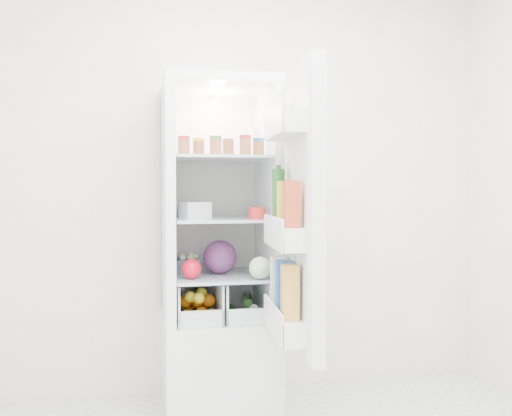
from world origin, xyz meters
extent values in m
cube|color=silver|center=(0.00, 1.50, 1.30)|extent=(3.00, 0.02, 2.60)
cube|color=white|center=(-0.20, 1.21, 0.25)|extent=(0.60, 0.60, 0.50)
cube|color=white|center=(-0.20, 1.21, 1.77)|extent=(0.60, 0.60, 0.05)
cube|color=white|center=(-0.20, 1.49, 1.12)|extent=(0.60, 0.05, 1.25)
cube|color=white|center=(-0.47, 1.21, 1.12)|extent=(0.05, 0.60, 1.25)
cube|color=white|center=(0.07, 1.21, 1.12)|extent=(0.05, 0.60, 1.25)
cube|color=white|center=(-0.20, 1.46, 1.12)|extent=(0.50, 0.01, 1.25)
sphere|color=white|center=(-0.20, 1.42, 1.71)|extent=(0.05, 0.05, 0.05)
cube|color=silver|center=(-0.20, 1.19, 0.74)|extent=(0.49, 0.53, 0.01)
cube|color=silver|center=(-0.20, 1.19, 1.05)|extent=(0.49, 0.53, 0.02)
cube|color=silver|center=(-0.20, 1.19, 1.38)|extent=(0.49, 0.53, 0.02)
cylinder|color=#B21919|center=(-0.40, 1.05, 1.43)|extent=(0.06, 0.06, 0.08)
cylinder|color=gold|center=(-0.32, 1.10, 1.43)|extent=(0.06, 0.06, 0.08)
cylinder|color=#267226|center=(-0.24, 1.02, 1.43)|extent=(0.06, 0.06, 0.08)
cylinder|color=brown|center=(-0.16, 1.12, 1.43)|extent=(0.06, 0.06, 0.08)
cylinder|color=#B21919|center=(-0.08, 1.05, 1.43)|extent=(0.06, 0.06, 0.08)
cylinder|color=#194C8C|center=(0.00, 1.10, 1.43)|extent=(0.06, 0.06, 0.08)
cylinder|color=white|center=(0.01, 1.30, 1.48)|extent=(0.05, 0.05, 0.18)
cube|color=silver|center=(-0.34, 1.15, 1.10)|extent=(0.17, 0.17, 0.09)
cylinder|color=red|center=(-0.02, 1.04, 1.09)|extent=(0.10, 0.10, 0.06)
cube|color=#B9B9BE|center=(-0.36, 1.30, 1.08)|extent=(0.21, 0.18, 0.04)
sphere|color=#4D1D56|center=(-0.19, 1.21, 0.84)|extent=(0.18, 0.18, 0.18)
sphere|color=red|center=(-0.36, 1.06, 0.80)|extent=(0.10, 0.10, 0.10)
cylinder|color=#80A6BF|center=(-0.36, 1.27, 0.78)|extent=(0.20, 0.20, 0.07)
sphere|color=#BAD8A2|center=(-0.02, 0.98, 0.81)|extent=(0.12, 0.12, 0.12)
sphere|color=orange|center=(-0.39, 1.06, 0.55)|extent=(0.07, 0.07, 0.07)
sphere|color=orange|center=(-0.32, 1.06, 0.55)|extent=(0.07, 0.07, 0.07)
sphere|color=orange|center=(-0.26, 1.06, 0.55)|extent=(0.07, 0.07, 0.07)
sphere|color=orange|center=(-0.39, 1.19, 0.61)|extent=(0.07, 0.07, 0.07)
sphere|color=orange|center=(-0.32, 1.19, 0.61)|extent=(0.07, 0.07, 0.07)
sphere|color=orange|center=(-0.26, 1.19, 0.61)|extent=(0.07, 0.07, 0.07)
sphere|color=orange|center=(-0.35, 1.31, 0.55)|extent=(0.07, 0.07, 0.07)
sphere|color=orange|center=(-0.28, 1.31, 0.55)|extent=(0.07, 0.07, 0.07)
sphere|color=orange|center=(-0.30, 1.12, 0.55)|extent=(0.07, 0.07, 0.07)
sphere|color=yellow|center=(-0.36, 1.12, 0.64)|extent=(0.06, 0.06, 0.06)
sphere|color=yellow|center=(-0.29, 1.24, 0.64)|extent=(0.06, 0.06, 0.06)
sphere|color=yellow|center=(-0.32, 1.08, 0.64)|extent=(0.06, 0.06, 0.06)
cylinder|color=#23511B|center=(-0.12, 1.19, 0.54)|extent=(0.09, 0.21, 0.05)
cylinder|color=#23511B|center=(-0.04, 1.24, 0.59)|extent=(0.08, 0.21, 0.05)
sphere|color=white|center=(-0.08, 1.06, 0.54)|extent=(0.05, 0.05, 0.05)
sphere|color=white|center=(-0.03, 1.08, 0.57)|extent=(0.05, 0.05, 0.05)
cube|color=white|center=(0.11, 0.61, 1.12)|extent=(0.10, 0.60, 1.30)
cube|color=white|center=(0.07, 0.61, 1.12)|extent=(0.05, 0.56, 1.26)
cube|color=white|center=(0.02, 0.61, 1.50)|extent=(0.15, 0.51, 0.10)
cube|color=white|center=(0.02, 0.61, 1.00)|extent=(0.15, 0.51, 0.10)
cube|color=white|center=(0.02, 0.61, 0.60)|extent=(0.15, 0.51, 0.10)
sphere|color=#A37949|center=(0.01, 0.50, 1.56)|extent=(0.05, 0.05, 0.05)
sphere|color=#A37949|center=(0.02, 0.58, 1.56)|extent=(0.05, 0.05, 0.05)
sphere|color=#A37949|center=(0.02, 0.65, 1.56)|extent=(0.05, 0.05, 0.05)
cylinder|color=#18561B|center=(0.03, 0.76, 1.18)|extent=(0.06, 0.06, 0.26)
cube|color=yellow|center=(0.02, 0.59, 1.15)|extent=(0.07, 0.07, 0.20)
cube|color=#CF4824|center=(0.01, 0.44, 1.15)|extent=(0.07, 0.07, 0.20)
cube|color=white|center=(0.03, 0.76, 0.77)|extent=(0.07, 0.07, 0.24)
cube|color=blue|center=(0.02, 0.62, 0.77)|extent=(0.07, 0.07, 0.24)
cube|color=gold|center=(0.01, 0.47, 0.77)|extent=(0.07, 0.07, 0.24)
camera|label=1|loc=(-0.62, -1.89, 1.22)|focal=40.00mm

